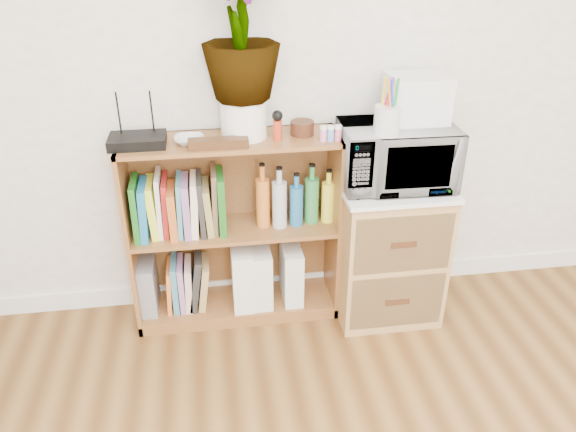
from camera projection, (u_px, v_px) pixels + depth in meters
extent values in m
cube|color=white|center=(300.00, 281.00, 3.10)|extent=(4.00, 0.02, 0.10)
cube|color=brown|center=(235.00, 231.00, 2.73)|extent=(1.00, 0.30, 0.95)
cube|color=#9E7542|center=(386.00, 249.00, 2.82)|extent=(0.50, 0.45, 0.70)
imported|color=white|center=(396.00, 155.00, 2.57)|extent=(0.52, 0.36, 0.28)
cylinder|color=silver|center=(387.00, 120.00, 2.38)|extent=(0.11, 0.11, 0.12)
cube|color=silver|center=(417.00, 98.00, 2.52)|extent=(0.26, 0.22, 0.21)
cube|color=black|center=(137.00, 141.00, 2.42)|extent=(0.24, 0.17, 0.04)
imported|color=silver|center=(189.00, 140.00, 2.45)|extent=(0.13, 0.13, 0.03)
cylinder|color=white|center=(244.00, 118.00, 2.49)|extent=(0.20, 0.20, 0.17)
imported|color=#3D7C31|center=(240.00, 29.00, 2.31)|extent=(0.33, 0.33, 0.59)
cube|color=#34180E|center=(218.00, 143.00, 2.40)|extent=(0.26, 0.06, 0.04)
cylinder|color=#B83216|center=(278.00, 130.00, 2.48)|extent=(0.04, 0.04, 0.09)
cylinder|color=#341C0E|center=(302.00, 128.00, 2.54)|extent=(0.11, 0.11, 0.06)
cube|color=pink|center=(331.00, 135.00, 2.47)|extent=(0.10, 0.04, 0.05)
cube|color=gray|center=(148.00, 285.00, 2.80)|extent=(0.08, 0.21, 0.27)
cube|color=silver|center=(242.00, 273.00, 2.84)|extent=(0.10, 0.26, 0.32)
cube|color=silver|center=(261.00, 273.00, 2.85)|extent=(0.10, 0.25, 0.31)
cube|color=silver|center=(291.00, 271.00, 2.88)|extent=(0.09, 0.24, 0.30)
cube|color=#1B661B|center=(137.00, 207.00, 2.59)|extent=(0.03, 0.20, 0.28)
cube|color=#1B6AA4|center=(144.00, 208.00, 2.60)|extent=(0.04, 0.20, 0.26)
cube|color=#E4F038|center=(153.00, 208.00, 2.61)|extent=(0.05, 0.20, 0.26)
cube|color=silver|center=(159.00, 204.00, 2.60)|extent=(0.03, 0.20, 0.30)
cube|color=maroon|center=(166.00, 207.00, 2.61)|extent=(0.03, 0.20, 0.27)
cube|color=#C05E22|center=(173.00, 209.00, 2.62)|extent=(0.04, 0.20, 0.24)
cube|color=teal|center=(180.00, 205.00, 2.62)|extent=(0.03, 0.20, 0.27)
cube|color=#90669A|center=(187.00, 205.00, 2.63)|extent=(0.03, 0.20, 0.27)
cube|color=#F7E7C0|center=(194.00, 204.00, 2.63)|extent=(0.05, 0.20, 0.27)
cube|color=#262626|center=(201.00, 203.00, 2.63)|extent=(0.03, 0.20, 0.28)
cube|color=olive|center=(208.00, 207.00, 2.65)|extent=(0.04, 0.20, 0.24)
cube|color=brown|center=(214.00, 200.00, 2.63)|extent=(0.03, 0.20, 0.30)
cube|color=#1B621A|center=(221.00, 201.00, 2.64)|extent=(0.03, 0.20, 0.29)
cylinder|color=orange|center=(263.00, 196.00, 2.66)|extent=(0.07, 0.07, 0.31)
cylinder|color=#ABB9C2|center=(279.00, 196.00, 2.67)|extent=(0.07, 0.07, 0.30)
cylinder|color=#22679F|center=(296.00, 199.00, 2.69)|extent=(0.07, 0.07, 0.26)
cylinder|color=#308641|center=(312.00, 195.00, 2.70)|extent=(0.07, 0.07, 0.29)
cylinder|color=yellow|center=(328.00, 196.00, 2.71)|extent=(0.07, 0.07, 0.26)
cylinder|color=silver|center=(344.00, 192.00, 2.72)|extent=(0.07, 0.07, 0.29)
cube|color=orange|center=(170.00, 286.00, 2.82)|extent=(0.03, 0.19, 0.24)
cube|color=teal|center=(175.00, 283.00, 2.82)|extent=(0.03, 0.19, 0.26)
cube|color=#9D6EA6|center=(182.00, 283.00, 2.82)|extent=(0.03, 0.19, 0.25)
cube|color=beige|center=(189.00, 284.00, 2.83)|extent=(0.04, 0.19, 0.24)
cube|color=#272727|center=(196.00, 279.00, 2.83)|extent=(0.08, 0.19, 0.29)
cube|color=#AA874E|center=(204.00, 282.00, 2.84)|extent=(0.07, 0.19, 0.24)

